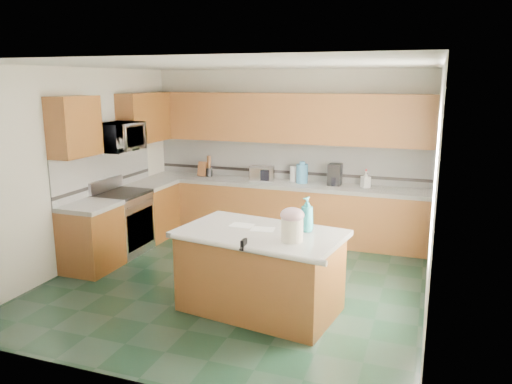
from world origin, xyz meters
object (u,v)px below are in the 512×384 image
at_px(island_base, 260,273).
at_px(soap_bottle_island, 307,214).
at_px(toaster_oven, 262,174).
at_px(coffee_maker, 335,175).
at_px(treat_jar, 292,230).
at_px(island_top, 260,234).
at_px(knife_block, 203,169).

xyz_separation_m(island_base, soap_bottle_island, (0.47, 0.17, 0.68)).
bearing_deg(soap_bottle_island, toaster_oven, 139.44).
xyz_separation_m(soap_bottle_island, coffee_maker, (-0.18, 2.54, -0.02)).
distance_m(toaster_oven, coffee_maker, 1.20).
bearing_deg(soap_bottle_island, treat_jar, -78.28).
bearing_deg(treat_jar, toaster_oven, 136.00).
relative_size(toaster_oven, coffee_maker, 1.14).
relative_size(island_top, treat_jar, 7.41).
distance_m(treat_jar, knife_block, 3.75).
distance_m(island_top, treat_jar, 0.49).
relative_size(knife_block, coffee_maker, 0.74).
height_order(island_top, coffee_maker, coffee_maker).
relative_size(island_base, coffee_maker, 4.96).
height_order(island_base, soap_bottle_island, soap_bottle_island).
relative_size(island_top, coffee_maker, 5.26).
relative_size(knife_block, toaster_oven, 0.65).
xyz_separation_m(island_top, treat_jar, (0.41, -0.21, 0.15)).
bearing_deg(island_top, soap_bottle_island, 28.64).
xyz_separation_m(island_base, knife_block, (-1.97, 2.68, 0.61)).
relative_size(soap_bottle_island, coffee_maker, 1.14).
bearing_deg(coffee_maker, treat_jar, -86.21).
xyz_separation_m(island_top, coffee_maker, (0.29, 2.71, 0.20)).
bearing_deg(knife_block, soap_bottle_island, -47.12).
bearing_deg(coffee_maker, soap_bottle_island, -84.53).
height_order(knife_block, coffee_maker, coffee_maker).
xyz_separation_m(island_top, knife_block, (-1.97, 2.68, 0.15)).
relative_size(island_base, toaster_oven, 4.34).
relative_size(island_base, island_top, 0.94).
bearing_deg(toaster_oven, treat_jar, -80.93).
xyz_separation_m(treat_jar, toaster_oven, (-1.32, 2.89, -0.01)).
relative_size(island_base, knife_block, 6.71).
height_order(treat_jar, coffee_maker, coffee_maker).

